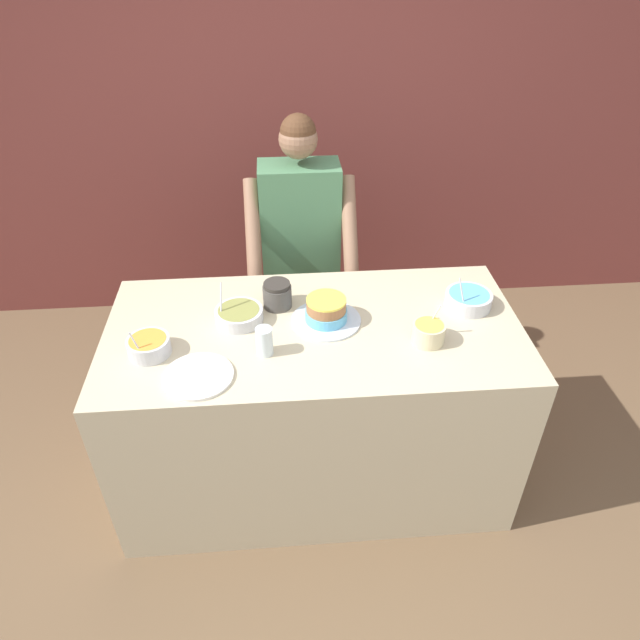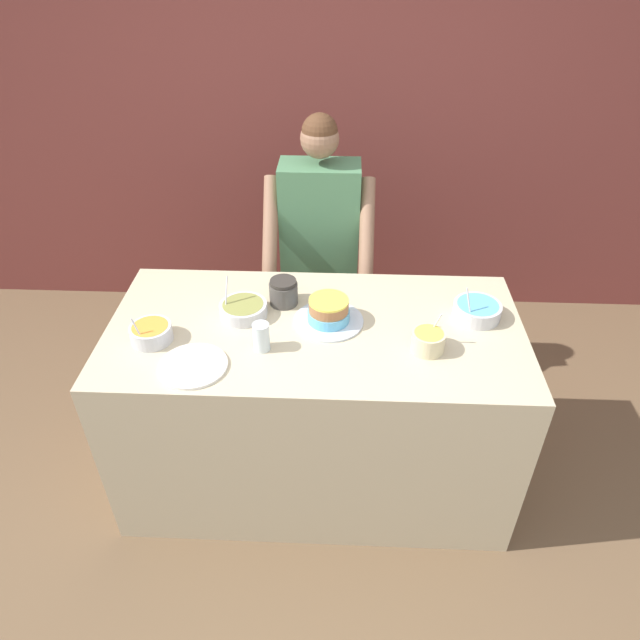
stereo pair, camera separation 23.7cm
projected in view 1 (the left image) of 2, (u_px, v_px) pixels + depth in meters
ground_plane at (322, 544)px, 2.64m from camera, size 14.00×14.00×0.00m
wall_back at (295, 122)px, 3.54m from camera, size 10.00×0.05×2.60m
counter at (315, 405)px, 2.72m from camera, size 1.79×0.88×0.93m
person_baker at (300, 237)px, 3.07m from camera, size 0.57×0.46×1.60m
cake at (326, 312)px, 2.45m from camera, size 0.30×0.30×0.12m
frosting_bowl_yellow at (428, 332)px, 2.34m from camera, size 0.14×0.14×0.16m
frosting_bowl_orange at (149, 346)px, 2.28m from camera, size 0.17×0.17×0.14m
frosting_bowl_olive at (239, 315)px, 2.47m from camera, size 0.21×0.21×0.17m
frosting_bowl_blue at (468, 299)px, 2.55m from camera, size 0.21×0.21×0.17m
drinking_glass at (264, 341)px, 2.27m from camera, size 0.07×0.07×0.12m
ceramic_plate at (198, 376)px, 2.19m from camera, size 0.27×0.27×0.01m
stoneware_jar at (277, 295)px, 2.54m from camera, size 0.13×0.13×0.12m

